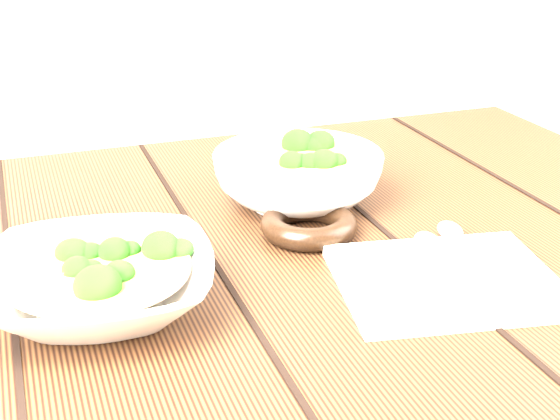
{
  "coord_description": "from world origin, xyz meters",
  "views": [
    {
      "loc": [
        -0.2,
        -0.71,
        1.11
      ],
      "look_at": [
        0.05,
        -0.02,
        0.8
      ],
      "focal_mm": 50.0,
      "sensor_mm": 36.0,
      "label": 1
    }
  ],
  "objects_px": {
    "table": "(233,351)",
    "trivet": "(309,225)",
    "soup_bowl_back": "(298,176)",
    "napkin": "(446,280)",
    "soup_bowl_front": "(99,283)"
  },
  "relations": [
    {
      "from": "table",
      "to": "trivet",
      "type": "xyz_separation_m",
      "value": [
        0.1,
        0.02,
        0.13
      ]
    },
    {
      "from": "soup_bowl_back",
      "to": "trivet",
      "type": "bearing_deg",
      "value": -103.73
    },
    {
      "from": "soup_bowl_back",
      "to": "napkin",
      "type": "relative_size",
      "value": 1.05
    },
    {
      "from": "napkin",
      "to": "table",
      "type": "bearing_deg",
      "value": 153.24
    },
    {
      "from": "table",
      "to": "soup_bowl_back",
      "type": "distance_m",
      "value": 0.22
    },
    {
      "from": "trivet",
      "to": "soup_bowl_front",
      "type": "bearing_deg",
      "value": -160.48
    },
    {
      "from": "napkin",
      "to": "soup_bowl_front",
      "type": "bearing_deg",
      "value": 178.63
    },
    {
      "from": "table",
      "to": "soup_bowl_back",
      "type": "relative_size",
      "value": 5.5
    },
    {
      "from": "trivet",
      "to": "napkin",
      "type": "height_order",
      "value": "trivet"
    },
    {
      "from": "soup_bowl_back",
      "to": "napkin",
      "type": "xyz_separation_m",
      "value": [
        0.06,
        -0.25,
        -0.03
      ]
    },
    {
      "from": "table",
      "to": "trivet",
      "type": "relative_size",
      "value": 11.19
    },
    {
      "from": "trivet",
      "to": "table",
      "type": "bearing_deg",
      "value": -170.21
    },
    {
      "from": "table",
      "to": "trivet",
      "type": "height_order",
      "value": "trivet"
    },
    {
      "from": "soup_bowl_back",
      "to": "trivet",
      "type": "height_order",
      "value": "soup_bowl_back"
    },
    {
      "from": "table",
      "to": "soup_bowl_front",
      "type": "bearing_deg",
      "value": -154.53
    }
  ]
}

